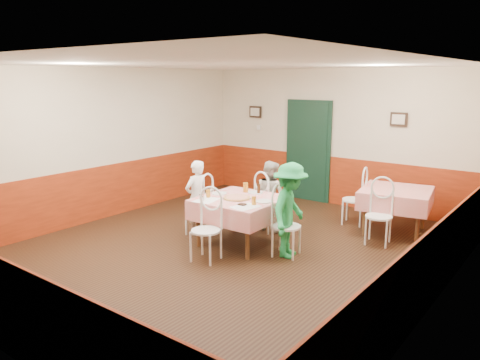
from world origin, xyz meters
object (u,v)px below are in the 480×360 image
Objects in this scene: main_table at (240,221)px; chair_second_b at (379,217)px; second_table at (395,211)px; chair_far at (269,205)px; beer_bottle at (259,188)px; glass_b at (254,201)px; chair_left at (199,208)px; glass_c at (246,187)px; chair_second_a at (354,200)px; diner_far at (270,196)px; diner_right at (290,210)px; chair_near at (206,231)px; glass_a at (208,194)px; diner_left at (197,198)px; wallet at (242,204)px; pizza at (237,198)px; chair_right at (287,227)px.

chair_second_b is (1.75, 1.35, 0.08)m from main_table.
chair_second_b is at bearing -90.00° from second_table.
chair_far reaches higher than second_table.
chair_far is at bearing 102.65° from beer_bottle.
glass_b is at bearing -25.80° from main_table.
chair_left is (-2.60, -2.12, 0.08)m from second_table.
glass_c is (-0.17, 0.38, 0.46)m from main_table.
chair_left is at bearing -140.76° from second_table.
diner_far reaches higher than chair_second_a.
diner_right is at bearing -112.32° from second_table.
main_table is 0.85m from chair_near.
glass_a is 0.57m from diner_left.
glass_a is at bearing 69.95° from diner_left.
wallet is 0.09× the size of diner_left.
second_table is 3.41m from diner_left.
diner_far reaches higher than glass_b.
chair_left reaches higher than main_table.
chair_second_b reaches higher than pizza.
diner_right is at bearing 34.14° from chair_near.
chair_left is 1.00× the size of chair_second_b.
chair_second_b is 2.24m from wallet.
glass_b is 1.33m from diner_left.
chair_right is at bearing -25.90° from beer_bottle.
chair_right is at bearing -113.48° from second_table.
wallet is at bearing 115.69° from diner_far.
main_table is 2.73m from second_table.
chair_near is 0.64× the size of diner_right.
chair_near is at bearing -120.56° from glass_b.
pizza is (0.84, -0.04, 0.32)m from chair_left.
main_table is at bearing -35.67° from chair_second_a.
chair_right and chair_far have the same top height.
beer_bottle reaches higher than chair_near.
pizza is at bearing 103.30° from chair_far.
glass_b is at bearing 76.34° from chair_left.
glass_b is at bearing -120.26° from second_table.
diner_left is at bearing -156.23° from beer_bottle.
glass_a is at bearing -41.06° from chair_second_a.
diner_right is at bearing 85.88° from chair_left.
chair_second_a is 2.09m from diner_right.
second_table is 8.99× the size of glass_a.
chair_far is at bearing 70.73° from glass_a.
diner_left is (-0.89, 0.04, -0.14)m from pizza.
glass_c is 1.40× the size of wallet.
wallet is at bearing 107.05° from diner_right.
beer_bottle is (0.25, 0.03, 0.02)m from glass_c.
glass_c is at bearing 114.40° from main_table.
diner_left reaches higher than chair_second_b.
diner_left is 0.89× the size of diner_right.
chair_second_b is at bearing 46.90° from wallet.
chair_left is at bearing -162.34° from chair_second_b.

